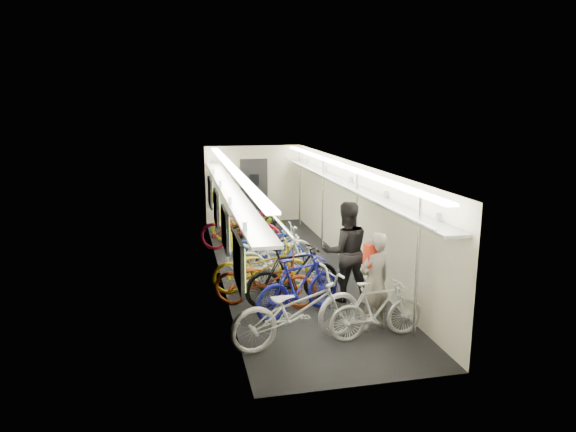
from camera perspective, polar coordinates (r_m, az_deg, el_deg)
name	(u,v)px	position (r m, az deg, el deg)	size (l,w,h in m)	color
train_car_shell	(265,192)	(11.84, -2.55, 2.63)	(10.00, 10.00, 10.00)	black
bicycle_0	(298,309)	(7.97, 1.07, -10.34)	(0.76, 2.18, 1.14)	silver
bicycle_1	(299,286)	(9.04, 1.21, -7.77)	(0.51, 1.79, 1.08)	navy
bicycle_2	(265,281)	(9.43, -2.57, -7.18)	(0.66, 1.90, 1.00)	maroon
bicycle_3	(293,275)	(9.51, 0.57, -6.57)	(0.53, 1.88, 1.13)	black
bicycle_4	(261,267)	(10.16, -2.97, -5.70)	(0.67, 1.93, 1.01)	gold
bicycle_5	(277,260)	(10.49, -1.21, -4.87)	(0.51, 1.82, 1.09)	silver
bicycle_6	(270,248)	(11.43, -2.06, -3.57)	(0.69, 1.98, 1.04)	silver
bicycle_7	(268,248)	(11.46, -2.23, -3.54)	(0.48, 1.72, 1.03)	navy
bicycle_8	(240,229)	(13.07, -5.30, -1.48)	(0.72, 2.07, 1.09)	maroon
bicycle_9	(259,227)	(13.42, -3.24, -1.26)	(0.47, 1.68, 1.01)	black
bicycle_10	(249,223)	(13.80, -4.41, -0.75)	(0.71, 2.05, 1.08)	#ACBA11
bicycle_11	(377,310)	(8.31, 9.86, -10.24)	(0.45, 1.60, 0.96)	silver
bicycle_12	(247,217)	(14.91, -4.53, -0.14)	(0.59, 1.69, 0.89)	slate
passenger_near	(375,282)	(8.52, 9.59, -7.19)	(0.60, 0.39, 1.65)	gray
passenger_mid	(346,251)	(9.69, 6.42, -3.93)	(0.92, 0.72, 1.90)	black
backpack	(372,255)	(8.35, 9.30, -4.30)	(0.26, 0.14, 0.38)	red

